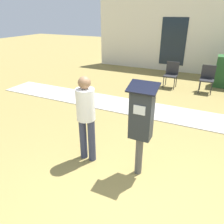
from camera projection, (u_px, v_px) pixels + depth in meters
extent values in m
plane|color=olive|center=(143.00, 218.00, 2.92)|extent=(40.00, 40.00, 0.00)
cube|color=#B7B2A8|center=(185.00, 116.00, 5.73)|extent=(12.00, 1.10, 0.02)
cube|color=beige|center=(209.00, 36.00, 9.02)|extent=(10.00, 0.24, 3.20)
cube|color=#19232D|center=(173.00, 42.00, 9.59)|extent=(1.10, 0.02, 2.00)
cylinder|color=#4C4C4C|center=(139.00, 155.00, 3.61)|extent=(0.12, 0.12, 0.70)
cube|color=#23282D|center=(141.00, 115.00, 3.29)|extent=(0.34, 0.22, 0.80)
cube|color=silver|center=(139.00, 110.00, 3.15)|extent=(0.18, 0.01, 0.14)
cube|color=black|center=(143.00, 87.00, 3.11)|extent=(0.44, 0.31, 0.12)
cylinder|color=#333851|center=(83.00, 138.00, 3.98)|extent=(0.13, 0.13, 0.82)
cylinder|color=#333851|center=(92.00, 141.00, 3.91)|extent=(0.13, 0.13, 0.82)
cylinder|color=white|center=(86.00, 105.00, 3.66)|extent=(0.32, 0.32, 0.55)
sphere|color=#8C6647|center=(84.00, 83.00, 3.50)|extent=(0.21, 0.21, 0.21)
cylinder|color=#262628|center=(163.00, 83.00, 7.77)|extent=(0.03, 0.03, 0.42)
cylinder|color=#262628|center=(174.00, 84.00, 7.62)|extent=(0.03, 0.03, 0.42)
cylinder|color=#262628|center=(166.00, 80.00, 8.08)|extent=(0.03, 0.03, 0.42)
cylinder|color=#262628|center=(176.00, 81.00, 7.93)|extent=(0.03, 0.03, 0.42)
cube|color=#262628|center=(171.00, 76.00, 7.75)|extent=(0.44, 0.44, 0.04)
cube|color=#262628|center=(173.00, 68.00, 7.82)|extent=(0.44, 0.04, 0.44)
cylinder|color=#262628|center=(199.00, 87.00, 7.27)|extent=(0.03, 0.03, 0.42)
cylinder|color=#262628|center=(211.00, 89.00, 7.12)|extent=(0.03, 0.03, 0.42)
cylinder|color=#262628|center=(200.00, 84.00, 7.59)|extent=(0.03, 0.03, 0.42)
cylinder|color=#262628|center=(212.00, 86.00, 7.44)|extent=(0.03, 0.03, 0.42)
cube|color=#262628|center=(207.00, 80.00, 7.26)|extent=(0.44, 0.44, 0.04)
cube|color=#262628|center=(209.00, 72.00, 7.32)|extent=(0.44, 0.04, 0.44)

